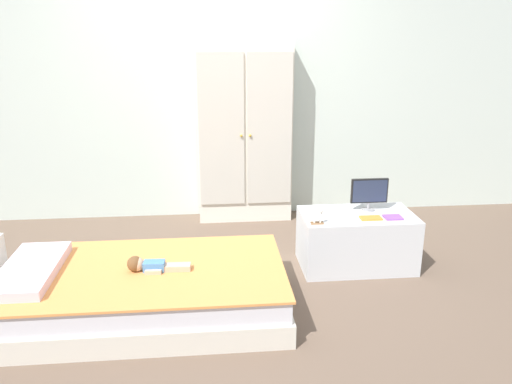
# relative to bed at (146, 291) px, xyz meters

# --- Properties ---
(ground_plane) EXTENTS (10.00, 10.00, 0.02)m
(ground_plane) POSITION_rel_bed_xyz_m (0.44, 0.27, -0.16)
(ground_plane) COLOR brown
(back_wall) EXTENTS (6.40, 0.05, 2.70)m
(back_wall) POSITION_rel_bed_xyz_m (0.44, 1.84, 1.20)
(back_wall) COLOR silver
(back_wall) RESTS_ON ground_plane
(bed) EXTENTS (1.77, 0.99, 0.30)m
(bed) POSITION_rel_bed_xyz_m (0.00, 0.00, 0.00)
(bed) COLOR silver
(bed) RESTS_ON ground_plane
(pillow) EXTENTS (0.32, 0.71, 0.06)m
(pillow) POSITION_rel_bed_xyz_m (-0.68, 0.00, 0.18)
(pillow) COLOR silver
(pillow) RESTS_ON bed
(doll) EXTENTS (0.39, 0.14, 0.10)m
(doll) POSITION_rel_bed_xyz_m (0.02, -0.02, 0.19)
(doll) COLOR #4C84C6
(doll) RESTS_ON bed
(wardrobe) EXTENTS (0.86, 0.29, 1.67)m
(wardrobe) POSITION_rel_bed_xyz_m (0.76, 1.67, 0.69)
(wardrobe) COLOR white
(wardrobe) RESTS_ON ground_plane
(tv_stand) EXTENTS (0.84, 0.48, 0.42)m
(tv_stand) POSITION_rel_bed_xyz_m (1.52, 0.54, 0.06)
(tv_stand) COLOR silver
(tv_stand) RESTS_ON ground_plane
(tv_monitor) EXTENTS (0.28, 0.10, 0.25)m
(tv_monitor) POSITION_rel_bed_xyz_m (1.63, 0.62, 0.41)
(tv_monitor) COLOR #99999E
(tv_monitor) RESTS_ON tv_stand
(rocking_horse_toy) EXTENTS (0.09, 0.04, 0.11)m
(rocking_horse_toy) POSITION_rel_bed_xyz_m (1.18, 0.37, 0.32)
(rocking_horse_toy) COLOR #8E6642
(rocking_horse_toy) RESTS_ON tv_stand
(book_orange) EXTENTS (0.15, 0.09, 0.01)m
(book_orange) POSITION_rel_bed_xyz_m (1.59, 0.43, 0.28)
(book_orange) COLOR orange
(book_orange) RESTS_ON tv_stand
(book_purple) EXTENTS (0.13, 0.10, 0.01)m
(book_purple) POSITION_rel_bed_xyz_m (1.75, 0.43, 0.28)
(book_purple) COLOR #8E51B2
(book_purple) RESTS_ON tv_stand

